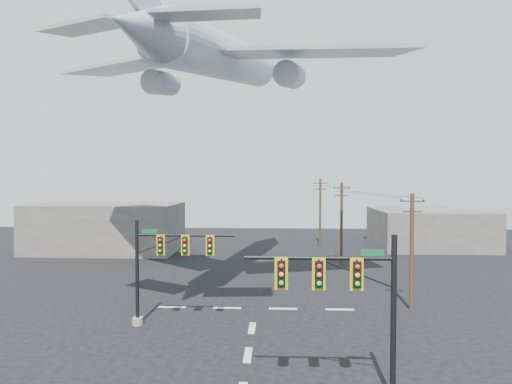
{
  "coord_description": "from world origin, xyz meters",
  "views": [
    {
      "loc": [
        1.46,
        -18.14,
        9.37
      ],
      "look_at": [
        0.39,
        5.0,
        8.56
      ],
      "focal_mm": 30.0,
      "sensor_mm": 36.0,
      "label": 1
    }
  ],
  "objects_px": {
    "utility_pole_c": "(320,210)",
    "airliner": "(224,59)",
    "utility_pole_a": "(412,249)",
    "utility_pole_b": "(341,222)",
    "signal_mast_far": "(161,266)",
    "signal_mast_near": "(356,308)"
  },
  "relations": [
    {
      "from": "utility_pole_c",
      "to": "airliner",
      "type": "bearing_deg",
      "value": -101.34
    },
    {
      "from": "airliner",
      "to": "utility_pole_a",
      "type": "bearing_deg",
      "value": -97.33
    },
    {
      "from": "utility_pole_a",
      "to": "utility_pole_b",
      "type": "distance_m",
      "value": 15.04
    },
    {
      "from": "utility_pole_a",
      "to": "airliner",
      "type": "distance_m",
      "value": 20.84
    },
    {
      "from": "utility_pole_a",
      "to": "airliner",
      "type": "height_order",
      "value": "airliner"
    },
    {
      "from": "airliner",
      "to": "utility_pole_b",
      "type": "bearing_deg",
      "value": -36.24
    },
    {
      "from": "signal_mast_far",
      "to": "utility_pole_c",
      "type": "xyz_separation_m",
      "value": [
        13.29,
        32.59,
        1.01
      ]
    },
    {
      "from": "utility_pole_c",
      "to": "airliner",
      "type": "distance_m",
      "value": 29.56
    },
    {
      "from": "utility_pole_b",
      "to": "airliner",
      "type": "xyz_separation_m",
      "value": [
        -11.18,
        -9.87,
        14.49
      ]
    },
    {
      "from": "signal_mast_near",
      "to": "utility_pole_c",
      "type": "height_order",
      "value": "utility_pole_c"
    },
    {
      "from": "signal_mast_near",
      "to": "utility_pole_a",
      "type": "relative_size",
      "value": 0.85
    },
    {
      "from": "utility_pole_a",
      "to": "signal_mast_far",
      "type": "bearing_deg",
      "value": -153.41
    },
    {
      "from": "airliner",
      "to": "signal_mast_near",
      "type": "bearing_deg",
      "value": -144.28
    },
    {
      "from": "signal_mast_near",
      "to": "utility_pole_a",
      "type": "xyz_separation_m",
      "value": [
        6.22,
        12.63,
        0.36
      ]
    },
    {
      "from": "signal_mast_near",
      "to": "airliner",
      "type": "height_order",
      "value": "airliner"
    },
    {
      "from": "signal_mast_near",
      "to": "utility_pole_a",
      "type": "distance_m",
      "value": 14.08
    },
    {
      "from": "utility_pole_b",
      "to": "airliner",
      "type": "height_order",
      "value": "airliner"
    },
    {
      "from": "utility_pole_a",
      "to": "utility_pole_b",
      "type": "bearing_deg",
      "value": 113.37
    },
    {
      "from": "utility_pole_a",
      "to": "airliner",
      "type": "xyz_separation_m",
      "value": [
        -13.82,
        4.94,
        14.8
      ]
    },
    {
      "from": "signal_mast_far",
      "to": "utility_pole_c",
      "type": "distance_m",
      "value": 35.21
    },
    {
      "from": "signal_mast_far",
      "to": "airliner",
      "type": "height_order",
      "value": "airliner"
    },
    {
      "from": "utility_pole_b",
      "to": "utility_pole_c",
      "type": "xyz_separation_m",
      "value": [
        -0.8,
        13.82,
        0.18
      ]
    }
  ]
}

